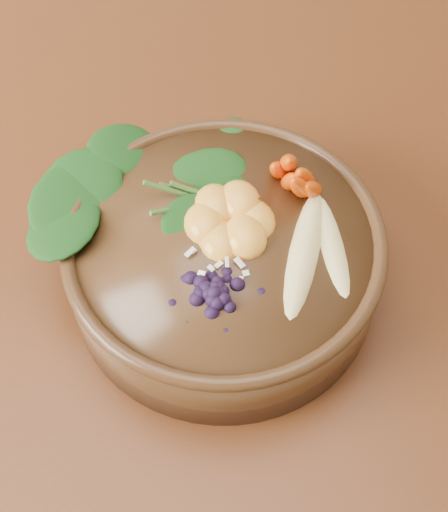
{
  "coord_description": "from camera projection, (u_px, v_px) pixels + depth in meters",
  "views": [
    {
      "loc": [
        0.19,
        -0.52,
        1.35
      ],
      "look_at": [
        0.27,
        -0.16,
        0.8
      ],
      "focal_mm": 50.0,
      "sensor_mm": 36.0,
      "label": 1
    }
  ],
  "objects": [
    {
      "name": "ground",
      "position": [
        74.0,
        441.0,
        1.39
      ],
      "size": [
        4.0,
        4.0,
        0.0
      ],
      "primitive_type": "plane",
      "color": "#381E0F",
      "rests_on": "ground"
    },
    {
      "name": "stoneware_bowl",
      "position": [
        224.0,
        262.0,
        0.67
      ],
      "size": [
        0.38,
        0.38,
        0.08
      ],
      "primitive_type": "cylinder",
      "rotation": [
        0.0,
        0.0,
        -0.39
      ],
      "color": "#432A17",
      "rests_on": "dining_table"
    },
    {
      "name": "kale_heap",
      "position": [
        188.0,
        164.0,
        0.66
      ],
      "size": [
        0.24,
        0.23,
        0.04
      ],
      "primitive_type": null,
      "rotation": [
        0.0,
        0.0,
        -0.39
      ],
      "color": "#194316",
      "rests_on": "stoneware_bowl"
    },
    {
      "name": "carrot_cluster",
      "position": [
        297.0,
        151.0,
        0.65
      ],
      "size": [
        0.08,
        0.08,
        0.08
      ],
      "primitive_type": null,
      "rotation": [
        0.0,
        0.0,
        -0.39
      ],
      "color": "#D83C04",
      "rests_on": "stoneware_bowl"
    },
    {
      "name": "banana_halves",
      "position": [
        320.0,
        239.0,
        0.62
      ],
      "size": [
        0.09,
        0.15,
        0.03
      ],
      "rotation": [
        0.0,
        0.0,
        -0.39
      ],
      "color": "#E0CC84",
      "rests_on": "stoneware_bowl"
    },
    {
      "name": "mandarin_cluster",
      "position": [
        230.0,
        211.0,
        0.64
      ],
      "size": [
        0.11,
        0.12,
        0.03
      ],
      "primitive_type": null,
      "rotation": [
        0.0,
        0.0,
        -0.39
      ],
      "color": "orange",
      "rests_on": "stoneware_bowl"
    },
    {
      "name": "blueberry_pile",
      "position": [
        214.0,
        283.0,
        0.59
      ],
      "size": [
        0.16,
        0.15,
        0.04
      ],
      "primitive_type": null,
      "rotation": [
        0.0,
        0.0,
        -0.39
      ],
      "color": "black",
      "rests_on": "stoneware_bowl"
    },
    {
      "name": "coconut_flakes",
      "position": [
        222.0,
        254.0,
        0.63
      ],
      "size": [
        0.11,
        0.1,
        0.01
      ],
      "primitive_type": null,
      "rotation": [
        0.0,
        0.0,
        -0.39
      ],
      "color": "white",
      "rests_on": "stoneware_bowl"
    }
  ]
}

